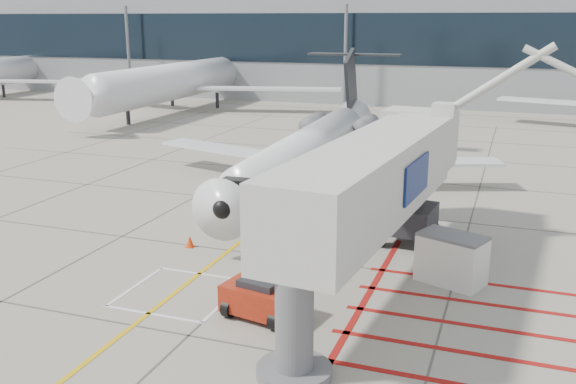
% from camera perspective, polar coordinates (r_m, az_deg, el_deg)
% --- Properties ---
extents(ground_plane, '(260.00, 260.00, 0.00)m').
position_cam_1_polar(ground_plane, '(25.75, -4.57, -8.70)').
color(ground_plane, gray).
rests_on(ground_plane, ground).
extents(regional_jet, '(25.03, 31.11, 7.96)m').
position_cam_1_polar(regional_jet, '(37.42, 0.73, 5.30)').
color(regional_jet, white).
rests_on(regional_jet, ground_plane).
extents(jet_bridge, '(11.23, 20.64, 7.94)m').
position_cam_1_polar(jet_bridge, '(24.37, 7.24, -0.25)').
color(jet_bridge, beige).
rests_on(jet_bridge, ground_plane).
extents(pushback_tug, '(2.90, 2.11, 1.54)m').
position_cam_1_polar(pushback_tug, '(23.28, -2.41, -9.29)').
color(pushback_tug, '#9F230F').
rests_on(pushback_tug, ground_plane).
extents(baggage_cart, '(2.05, 1.63, 1.13)m').
position_cam_1_polar(baggage_cart, '(31.06, 2.72, -3.30)').
color(baggage_cart, '#5D5C61').
rests_on(baggage_cart, ground_plane).
extents(ground_power_unit, '(2.95, 2.34, 2.04)m').
position_cam_1_polar(ground_power_unit, '(26.84, 14.33, -5.78)').
color(ground_power_unit, silver).
rests_on(ground_power_unit, ground_plane).
extents(cone_nose, '(0.41, 0.41, 0.57)m').
position_cam_1_polar(cone_nose, '(30.54, -8.72, -4.35)').
color(cone_nose, red).
rests_on(cone_nose, ground_plane).
extents(cone_side, '(0.41, 0.41, 0.57)m').
position_cam_1_polar(cone_side, '(31.90, 2.11, -3.32)').
color(cone_side, '#EE3F0C').
rests_on(cone_side, ground_plane).
extents(terminal_building, '(180.00, 28.00, 14.00)m').
position_cam_1_polar(terminal_building, '(91.46, 20.32, 12.15)').
color(terminal_building, gray).
rests_on(terminal_building, ground_plane).
extents(terminal_glass_band, '(180.00, 0.10, 6.00)m').
position_cam_1_polar(terminal_glass_band, '(77.39, 20.37, 12.50)').
color(terminal_glass_band, black).
rests_on(terminal_glass_band, ground_plane).
extents(bg_aircraft_b, '(36.65, 40.72, 12.22)m').
position_cam_1_polar(bg_aircraft_b, '(77.01, -9.18, 11.81)').
color(bg_aircraft_b, silver).
rests_on(bg_aircraft_b, ground_plane).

